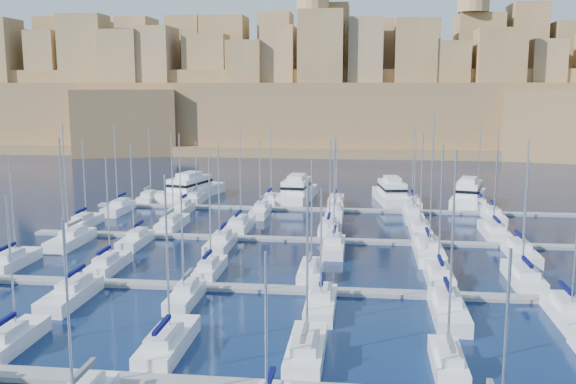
# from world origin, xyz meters

# --- Properties ---
(ground) EXTENTS (600.00, 600.00, 0.00)m
(ground) POSITION_xyz_m (0.00, 0.00, 0.00)
(ground) COLOR black
(ground) RESTS_ON ground
(pontoon_mid_near) EXTENTS (84.00, 2.00, 0.40)m
(pontoon_mid_near) POSITION_xyz_m (0.00, -12.00, 0.20)
(pontoon_mid_near) COLOR slate
(pontoon_mid_near) RESTS_ON ground
(pontoon_mid_far) EXTENTS (84.00, 2.00, 0.40)m
(pontoon_mid_far) POSITION_xyz_m (0.00, 10.00, 0.20)
(pontoon_mid_far) COLOR slate
(pontoon_mid_far) RESTS_ON ground
(pontoon_far) EXTENTS (84.00, 2.00, 0.40)m
(pontoon_far) POSITION_xyz_m (0.00, 32.00, 0.20)
(pontoon_far) COLOR slate
(pontoon_far) RESTS_ON ground
(sailboat_1) EXTENTS (2.45, 8.16, 12.85)m
(sailboat_1) POSITION_xyz_m (-23.49, -29.03, 0.73)
(sailboat_1) COLOR white
(sailboat_1) RESTS_ON ground
(sailboat_2) EXTENTS (2.88, 9.59, 14.67)m
(sailboat_2) POSITION_xyz_m (-10.66, -28.33, 0.75)
(sailboat_2) COLOR white
(sailboat_2) RESTS_ON ground
(sailboat_3) EXTENTS (2.79, 9.31, 14.45)m
(sailboat_3) POSITION_xyz_m (0.56, -28.46, 0.75)
(sailboat_3) COLOR white
(sailboat_3) RESTS_ON ground
(sailboat_4) EXTENTS (2.31, 7.69, 13.09)m
(sailboat_4) POSITION_xyz_m (11.33, -29.26, 0.73)
(sailboat_4) COLOR white
(sailboat_4) RESTS_ON ground
(sailboat_12) EXTENTS (2.64, 8.81, 13.21)m
(sailboat_12) POSITION_xyz_m (-36.22, -6.71, 0.73)
(sailboat_12) COLOR white
(sailboat_12) RESTS_ON ground
(sailboat_13) EXTENTS (2.53, 8.43, 13.36)m
(sailboat_13) POSITION_xyz_m (-24.40, -6.89, 0.73)
(sailboat_13) COLOR white
(sailboat_13) RESTS_ON ground
(sailboat_14) EXTENTS (2.38, 7.95, 13.80)m
(sailboat_14) POSITION_xyz_m (-12.34, -7.13, 0.74)
(sailboat_14) COLOR white
(sailboat_14) RESTS_ON ground
(sailboat_15) EXTENTS (2.51, 8.36, 13.45)m
(sailboat_15) POSITION_xyz_m (-0.90, -6.93, 0.73)
(sailboat_15) COLOR white
(sailboat_15) RESTS_ON ground
(sailboat_16) EXTENTS (2.72, 9.07, 15.23)m
(sailboat_16) POSITION_xyz_m (13.10, -6.58, 0.75)
(sailboat_16) COLOR white
(sailboat_16) RESTS_ON ground
(sailboat_17) EXTENTS (2.94, 9.79, 13.60)m
(sailboat_17) POSITION_xyz_m (22.13, -6.23, 0.75)
(sailboat_17) COLOR white
(sailboat_17) RESTS_ON ground
(sailboat_19) EXTENTS (2.91, 9.71, 16.64)m
(sailboat_19) POSITION_xyz_m (-23.85, -17.74, 0.77)
(sailboat_19) COLOR white
(sailboat_19) RESTS_ON ground
(sailboat_20) EXTENTS (2.33, 7.76, 11.52)m
(sailboat_20) POSITION_xyz_m (-12.48, -16.78, 0.71)
(sailboat_20) COLOR white
(sailboat_20) RESTS_ON ground
(sailboat_21) EXTENTS (2.71, 9.03, 12.22)m
(sailboat_21) POSITION_xyz_m (0.95, -17.40, 0.73)
(sailboat_21) COLOR white
(sailboat_21) RESTS_ON ground
(sailboat_22) EXTENTS (2.96, 9.87, 15.98)m
(sailboat_22) POSITION_xyz_m (12.77, -17.82, 0.77)
(sailboat_22) COLOR white
(sailboat_22) RESTS_ON ground
(sailboat_23) EXTENTS (2.77, 9.24, 13.42)m
(sailboat_23) POSITION_xyz_m (23.50, -17.50, 0.74)
(sailboat_23) COLOR white
(sailboat_23) RESTS_ON ground
(sailboat_24) EXTENTS (2.58, 8.60, 13.65)m
(sailboat_24) POSITION_xyz_m (-37.23, 15.19, 0.74)
(sailboat_24) COLOR white
(sailboat_24) RESTS_ON ground
(sailboat_25) EXTENTS (2.85, 9.50, 14.49)m
(sailboat_25) POSITION_xyz_m (-23.67, 15.63, 0.75)
(sailboat_25) COLOR white
(sailboat_25) RESTS_ON ground
(sailboat_26) EXTENTS (2.98, 9.94, 16.34)m
(sailboat_26) POSITION_xyz_m (-13.38, 15.85, 0.77)
(sailboat_26) COLOR white
(sailboat_26) RESTS_ON ground
(sailboat_27) EXTENTS (2.82, 9.41, 14.08)m
(sailboat_27) POSITION_xyz_m (-0.10, 15.59, 0.75)
(sailboat_27) COLOR white
(sailboat_27) RESTS_ON ground
(sailboat_28) EXTENTS (2.79, 9.28, 14.80)m
(sailboat_28) POSITION_xyz_m (12.92, 15.53, 0.75)
(sailboat_28) COLOR white
(sailboat_28) RESTS_ON ground
(sailboat_29) EXTENTS (3.02, 10.08, 15.66)m
(sailboat_29) POSITION_xyz_m (23.25, 15.92, 0.77)
(sailboat_29) COLOR white
(sailboat_29) RESTS_ON ground
(sailboat_30) EXTENTS (3.03, 10.10, 16.73)m
(sailboat_30) POSITION_xyz_m (-34.18, 4.07, 0.77)
(sailboat_30) COLOR white
(sailboat_30) RESTS_ON ground
(sailboat_31) EXTENTS (2.55, 8.49, 14.05)m
(sailboat_31) POSITION_xyz_m (-25.46, 4.86, 0.74)
(sailboat_31) COLOR white
(sailboat_31) RESTS_ON ground
(sailboat_32) EXTENTS (2.75, 9.18, 14.41)m
(sailboat_32) POSITION_xyz_m (-13.74, 4.52, 0.75)
(sailboat_32) COLOR white
(sailboat_32) RESTS_ON ground
(sailboat_33) EXTENTS (2.67, 8.89, 15.10)m
(sailboat_33) POSITION_xyz_m (1.10, 4.67, 0.75)
(sailboat_33) COLOR white
(sailboat_33) RESTS_ON ground
(sailboat_34) EXTENTS (3.32, 11.06, 18.29)m
(sailboat_34) POSITION_xyz_m (12.97, 3.60, 0.79)
(sailboat_34) COLOR white
(sailboat_34) RESTS_ON ground
(sailboat_35) EXTENTS (2.96, 9.87, 15.27)m
(sailboat_35) POSITION_xyz_m (24.25, 4.18, 0.76)
(sailboat_35) COLOR white
(sailboat_35) RESTS_ON ground
(sailboat_36) EXTENTS (2.53, 8.44, 13.57)m
(sailboat_36) POSITION_xyz_m (-34.47, 37.11, 0.74)
(sailboat_36) COLOR white
(sailboat_36) RESTS_ON ground
(sailboat_37) EXTENTS (2.45, 8.17, 11.46)m
(sailboat_37) POSITION_xyz_m (-25.73, 36.98, 0.71)
(sailboat_37) COLOR white
(sailboat_37) RESTS_ON ground
(sailboat_38) EXTENTS (2.61, 8.69, 14.28)m
(sailboat_38) POSITION_xyz_m (-11.92, 37.24, 0.74)
(sailboat_38) COLOR white
(sailboat_38) RESTS_ON ground
(sailboat_39) EXTENTS (2.66, 8.86, 12.36)m
(sailboat_39) POSITION_xyz_m (-0.14, 37.32, 0.73)
(sailboat_39) COLOR white
(sailboat_39) RESTS_ON ground
(sailboat_40) EXTENTS (2.80, 9.34, 14.76)m
(sailboat_40) POSITION_xyz_m (13.33, 37.55, 0.75)
(sailboat_40) COLOR white
(sailboat_40) RESTS_ON ground
(sailboat_41) EXTENTS (2.65, 8.84, 14.47)m
(sailboat_41) POSITION_xyz_m (24.57, 37.31, 0.75)
(sailboat_41) COLOR white
(sailboat_41) RESTS_ON ground
(sailboat_42) EXTENTS (2.82, 9.39, 15.05)m
(sailboat_42) POSITION_xyz_m (-36.26, 26.42, 0.75)
(sailboat_42) COLOR white
(sailboat_42) RESTS_ON ground
(sailboat_43) EXTENTS (2.57, 8.56, 13.73)m
(sailboat_43) POSITION_xyz_m (-25.45, 26.83, 0.74)
(sailboat_43) COLOR white
(sailboat_43) RESTS_ON ground
(sailboat_44) EXTENTS (2.57, 8.55, 12.55)m
(sailboat_44) POSITION_xyz_m (-12.07, 26.83, 0.73)
(sailboat_44) COLOR white
(sailboat_44) RESTS_ON ground
(sailboat_45) EXTENTS (2.69, 8.97, 12.42)m
(sailboat_45) POSITION_xyz_m (0.16, 26.63, 0.73)
(sailboat_45) COLOR white
(sailboat_45) RESTS_ON ground
(sailboat_46) EXTENTS (2.81, 9.38, 13.45)m
(sailboat_46) POSITION_xyz_m (12.71, 26.43, 0.74)
(sailboat_46) COLOR white
(sailboat_46) RESTS_ON ground
(sailboat_47) EXTENTS (2.59, 8.63, 12.20)m
(sailboat_47) POSITION_xyz_m (25.29, 26.80, 0.72)
(sailboat_47) COLOR white
(sailboat_47) RESTS_ON ground
(motor_yacht_a) EXTENTS (9.67, 18.15, 5.25)m
(motor_yacht_a) POSITION_xyz_m (-27.97, 41.86, 1.73)
(motor_yacht_a) COLOR white
(motor_yacht_a) RESTS_ON ground
(motor_yacht_b) EXTENTS (6.32, 16.76, 5.25)m
(motor_yacht_b) POSITION_xyz_m (-7.51, 41.38, 1.73)
(motor_yacht_b) COLOR white
(motor_yacht_b) RESTS_ON ground
(motor_yacht_c) EXTENTS (6.73, 15.57, 5.25)m
(motor_yacht_c) POSITION_xyz_m (9.79, 40.74, 1.73)
(motor_yacht_c) COLOR white
(motor_yacht_c) RESTS_ON ground
(motor_yacht_d) EXTENTS (8.61, 16.38, 5.25)m
(motor_yacht_d) POSITION_xyz_m (23.47, 41.05, 1.73)
(motor_yacht_d) COLOR white
(motor_yacht_d) RESTS_ON ground
(fortified_city) EXTENTS (460.00, 108.95, 59.52)m
(fortified_city) POSITION_xyz_m (-0.19, 155.26, 14.74)
(fortified_city) COLOR brown
(fortified_city) RESTS_ON ground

